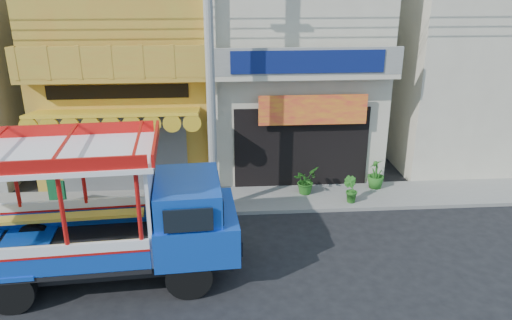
{
  "coord_description": "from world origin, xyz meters",
  "views": [
    {
      "loc": [
        -0.72,
        -11.0,
        7.16
      ],
      "look_at": [
        0.26,
        2.5,
        2.03
      ],
      "focal_mm": 35.0,
      "sensor_mm": 36.0,
      "label": 1
    }
  ],
  "objects_px": {
    "potted_plant_b": "(350,190)",
    "potted_plant_c": "(376,173)",
    "utility_pole": "(215,52)",
    "potted_plant_a": "(305,181)",
    "songthaew_truck": "(97,215)",
    "green_sign": "(57,196)"
  },
  "relations": [
    {
      "from": "green_sign",
      "to": "potted_plant_c",
      "type": "xyz_separation_m",
      "value": [
        10.51,
        0.79,
        0.14
      ]
    },
    {
      "from": "songthaew_truck",
      "to": "potted_plant_c",
      "type": "distance_m",
      "value": 9.59
    },
    {
      "from": "utility_pole",
      "to": "songthaew_truck",
      "type": "height_order",
      "value": "utility_pole"
    },
    {
      "from": "utility_pole",
      "to": "green_sign",
      "type": "xyz_separation_m",
      "value": [
        -5.1,
        0.45,
        -4.52
      ]
    },
    {
      "from": "green_sign",
      "to": "potted_plant_b",
      "type": "distance_m",
      "value": 9.35
    },
    {
      "from": "utility_pole",
      "to": "potted_plant_c",
      "type": "distance_m",
      "value": 7.07
    },
    {
      "from": "songthaew_truck",
      "to": "potted_plant_a",
      "type": "relative_size",
      "value": 8.89
    },
    {
      "from": "utility_pole",
      "to": "potted_plant_a",
      "type": "xyz_separation_m",
      "value": [
        2.91,
        0.97,
        -4.46
      ]
    },
    {
      "from": "utility_pole",
      "to": "potted_plant_a",
      "type": "bearing_deg",
      "value": 18.49
    },
    {
      "from": "green_sign",
      "to": "potted_plant_a",
      "type": "relative_size",
      "value": 1.04
    },
    {
      "from": "songthaew_truck",
      "to": "green_sign",
      "type": "height_order",
      "value": "songthaew_truck"
    },
    {
      "from": "potted_plant_a",
      "to": "potted_plant_b",
      "type": "bearing_deg",
      "value": -85.45
    },
    {
      "from": "songthaew_truck",
      "to": "potted_plant_a",
      "type": "xyz_separation_m",
      "value": [
        5.76,
        4.47,
        -1.2
      ]
    },
    {
      "from": "songthaew_truck",
      "to": "potted_plant_c",
      "type": "xyz_separation_m",
      "value": [
        8.26,
        4.73,
        -1.12
      ]
    },
    {
      "from": "songthaew_truck",
      "to": "potted_plant_b",
      "type": "distance_m",
      "value": 8.09
    },
    {
      "from": "utility_pole",
      "to": "songthaew_truck",
      "type": "distance_m",
      "value": 5.57
    },
    {
      "from": "utility_pole",
      "to": "potted_plant_c",
      "type": "bearing_deg",
      "value": 12.9
    },
    {
      "from": "green_sign",
      "to": "songthaew_truck",
      "type": "bearing_deg",
      "value": -60.32
    },
    {
      "from": "potted_plant_b",
      "to": "potted_plant_c",
      "type": "height_order",
      "value": "potted_plant_c"
    },
    {
      "from": "utility_pole",
      "to": "potted_plant_a",
      "type": "height_order",
      "value": "utility_pole"
    },
    {
      "from": "potted_plant_b",
      "to": "potted_plant_c",
      "type": "distance_m",
      "value": 1.57
    },
    {
      "from": "potted_plant_a",
      "to": "songthaew_truck",
      "type": "bearing_deg",
      "value": 162.84
    }
  ]
}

